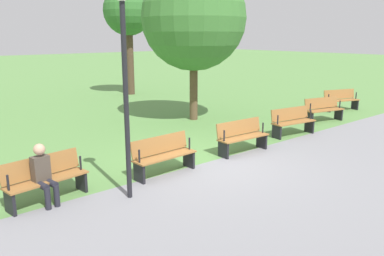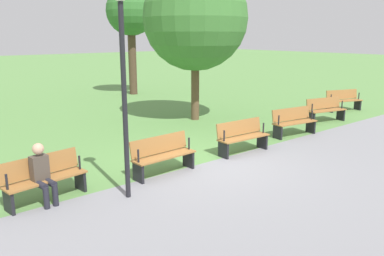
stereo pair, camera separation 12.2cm
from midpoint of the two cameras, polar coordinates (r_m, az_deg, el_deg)
name	(u,v)px [view 2 (the right image)]	position (r m, az deg, el deg)	size (l,w,h in m)	color
ground_plane	(208,163)	(9.94, 2.76, -5.18)	(120.00, 120.00, 0.00)	#5B8C47
path_paving	(310,201)	(8.10, 17.49, -10.28)	(33.38, 6.18, 0.01)	gray
bench_0	(343,100)	(17.94, 21.64, 3.87)	(1.67, 0.97, 0.89)	#996633
bench_1	(325,110)	(15.38, 19.31, 2.59)	(1.67, 0.83, 0.89)	#996633
bench_2	(294,121)	(12.95, 15.04, 0.95)	(1.65, 0.69, 0.89)	#996633
bench_3	(242,136)	(10.78, 7.75, -1.21)	(1.62, 0.55, 0.89)	#996633
bench_4	(163,155)	(9.07, -3.94, -3.95)	(1.62, 0.55, 0.89)	#996633
bench_5	(44,178)	(8.16, -20.58, -6.86)	(1.65, 0.69, 0.89)	#996633
person_seated	(42,172)	(7.94, -20.85, -6.14)	(0.38, 0.55, 1.20)	#4C4238
tree_1	(195,18)	(14.68, 0.74, 15.91)	(3.85, 3.85, 5.73)	brown
tree_2	(131,12)	(21.57, -8.87, 16.51)	(2.60, 2.60, 5.75)	#4C3828
lamp_post	(123,54)	(7.39, -9.75, 10.66)	(0.32, 0.32, 4.10)	black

